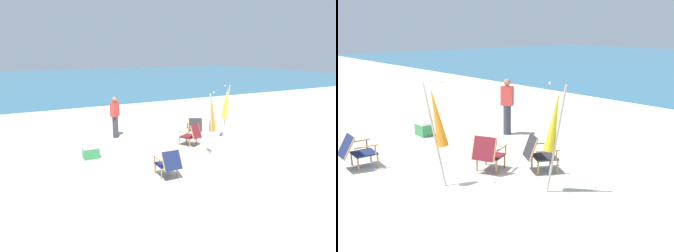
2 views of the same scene
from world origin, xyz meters
The scene contains 8 objects.
ground_plane centered at (0.00, 0.00, 0.00)m, with size 80.00×80.00×0.00m, color beige.
beach_chair_far_center centered at (-1.94, -1.05, 0.42)m, with size 0.62×0.79×0.78m.
beach_chair_back_left centered at (0.12, 1.03, 0.43)m, with size 0.81×0.85×0.82m.
beach_chair_front_right centered at (0.81, 1.87, 0.43)m, with size 0.82×0.87×0.82m.
umbrella_furled_yellow centered at (1.80, 1.26, 1.38)m, with size 0.46×0.32×2.11m.
umbrella_furled_orange centered at (0.10, -0.17, 1.37)m, with size 0.47×0.43×2.10m.
person_near_chairs centered at (-1.95, 3.37, 0.84)m, with size 0.39×0.35×1.63m.
cooler_box centered at (-3.42, 1.44, 0.20)m, with size 0.49×0.35×0.40m.
Camera 2 is at (6.48, -3.90, 3.05)m, focal length 42.00 mm.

